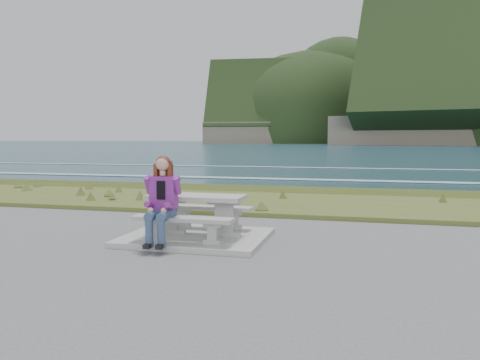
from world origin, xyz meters
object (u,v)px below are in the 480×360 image
object	(u,v)px
bench_seaward	(208,211)
seated_woman	(161,211)
picnic_table	(196,204)
bench_landward	(182,223)

from	to	relation	value
bench_seaward	seated_woman	distance (m)	1.59
picnic_table	bench_seaward	xyz separation A→B (m)	(0.00, 0.70, -0.23)
bench_seaward	picnic_table	bearing A→B (deg)	-90.00
seated_woman	bench_seaward	bearing A→B (deg)	72.55
seated_woman	picnic_table	bearing A→B (deg)	63.03
picnic_table	bench_landward	size ratio (longest dim) A/B	1.00
bench_seaward	bench_landward	bearing A→B (deg)	-90.00
seated_woman	bench_landward	bearing A→B (deg)	17.81
picnic_table	bench_seaward	size ratio (longest dim) A/B	1.00
picnic_table	bench_seaward	world-z (taller)	picnic_table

